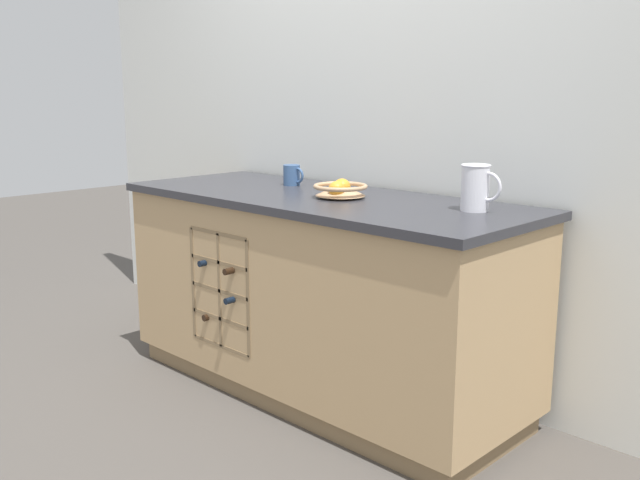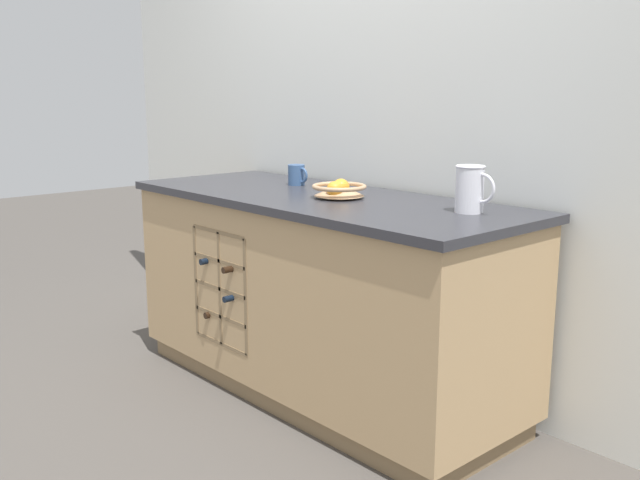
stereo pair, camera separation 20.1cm
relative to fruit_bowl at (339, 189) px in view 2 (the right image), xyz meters
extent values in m
plane|color=#4C4742|center=(-0.11, 0.00, -0.93)|extent=(14.00, 14.00, 0.00)
cube|color=silver|center=(-0.11, 0.41, 0.35)|extent=(4.40, 0.06, 2.55)
cube|color=olive|center=(-0.11, 0.00, -0.88)|extent=(1.81, 0.63, 0.09)
cube|color=tan|center=(-0.11, 0.00, -0.46)|extent=(1.87, 0.69, 0.76)
cube|color=#2D2D33|center=(-0.11, 0.00, -0.06)|extent=(1.91, 0.73, 0.03)
cube|color=olive|center=(-0.39, -0.25, -0.45)|extent=(0.38, 0.01, 0.50)
cube|color=olive|center=(-0.58, -0.30, -0.45)|extent=(0.02, 0.10, 0.50)
cube|color=olive|center=(-0.19, -0.30, -0.45)|extent=(0.02, 0.10, 0.50)
cube|color=olive|center=(-0.39, -0.30, -0.70)|extent=(0.38, 0.10, 0.02)
cube|color=olive|center=(-0.39, -0.30, -0.57)|extent=(0.38, 0.10, 0.02)
cube|color=olive|center=(-0.39, -0.30, -0.45)|extent=(0.38, 0.10, 0.02)
cube|color=olive|center=(-0.39, -0.30, -0.32)|extent=(0.38, 0.10, 0.02)
cube|color=olive|center=(-0.39, -0.30, -0.19)|extent=(0.38, 0.10, 0.02)
cube|color=olive|center=(-0.39, -0.30, -0.45)|extent=(0.02, 0.10, 0.50)
cylinder|color=black|center=(-0.48, -0.19, -0.59)|extent=(0.08, 0.19, 0.08)
cylinder|color=black|center=(-0.48, -0.33, -0.59)|extent=(0.03, 0.08, 0.03)
cylinder|color=black|center=(-0.29, -0.20, -0.46)|extent=(0.07, 0.21, 0.07)
cylinder|color=black|center=(-0.29, -0.35, -0.46)|extent=(0.03, 0.09, 0.03)
cylinder|color=black|center=(-0.48, -0.18, -0.34)|extent=(0.07, 0.21, 0.07)
cylinder|color=black|center=(-0.48, -0.33, -0.34)|extent=(0.03, 0.09, 0.03)
cylinder|color=black|center=(-0.29, -0.20, -0.34)|extent=(0.07, 0.21, 0.07)
cylinder|color=black|center=(-0.29, -0.35, -0.34)|extent=(0.03, 0.09, 0.03)
cylinder|color=tan|center=(0.00, 0.00, -0.03)|extent=(0.10, 0.10, 0.01)
cone|color=tan|center=(0.00, 0.00, 0.00)|extent=(0.21, 0.21, 0.05)
torus|color=tan|center=(0.00, 0.00, 0.01)|extent=(0.23, 0.23, 0.02)
sphere|color=gold|center=(0.00, 0.01, 0.01)|extent=(0.07, 0.07, 0.07)
sphere|color=gold|center=(0.02, -0.04, 0.00)|extent=(0.07, 0.07, 0.07)
cylinder|color=white|center=(0.58, 0.11, 0.05)|extent=(0.10, 0.10, 0.17)
torus|color=white|center=(0.58, 0.11, 0.13)|extent=(0.11, 0.11, 0.01)
torus|color=white|center=(0.63, 0.11, 0.06)|extent=(0.11, 0.01, 0.11)
cylinder|color=#385684|center=(-0.44, 0.14, 0.01)|extent=(0.08, 0.08, 0.10)
torus|color=#385684|center=(-0.40, 0.14, 0.01)|extent=(0.07, 0.01, 0.07)
camera|label=1|loc=(1.99, -2.16, 0.40)|focal=40.00mm
camera|label=2|loc=(2.13, -2.02, 0.40)|focal=40.00mm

